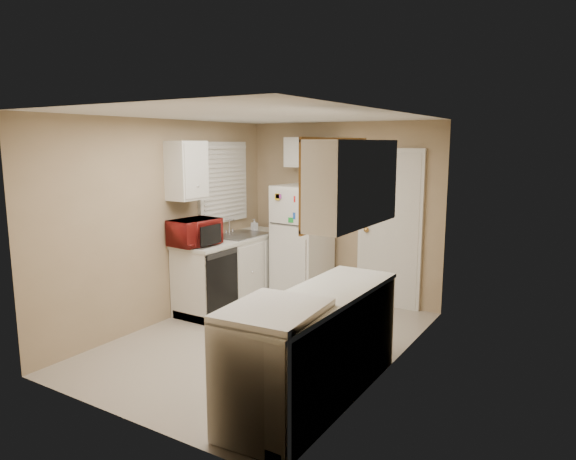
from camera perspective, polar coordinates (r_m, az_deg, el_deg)
The scene contains 19 objects.
floor at distance 5.72m, azimuth -2.69°, elevation -12.16°, with size 3.80×3.80×0.00m, color beige.
ceiling at distance 5.32m, azimuth -2.90°, elevation 12.60°, with size 3.80×3.80×0.00m, color white.
wall_left at distance 6.28m, azimuth -13.38°, elevation 0.92°, with size 3.80×3.80×0.00m, color tan.
wall_right at distance 4.75m, azimuth 11.26°, elevation -1.75°, with size 3.80×3.80×0.00m, color tan.
wall_back at distance 7.02m, azimuth 6.02°, elevation 2.03°, with size 2.80×2.80×0.00m, color tan.
wall_front at distance 4.01m, azimuth -18.39°, elevation -4.20°, with size 2.80×2.80×0.00m, color tan.
left_counter at distance 6.90m, azimuth -6.06°, elevation -4.46°, with size 0.60×1.80×0.90m, color silver.
dishwasher at distance 6.26m, azimuth -7.33°, elevation -5.57°, with size 0.03×0.58×0.72m, color black.
sink at distance 6.93m, azimuth -5.36°, elevation -0.91°, with size 0.54×0.74×0.16m, color gray.
microwave at distance 6.29m, azimuth -10.32°, elevation -0.34°, with size 0.32×0.58×0.38m, color maroon.
soap_bottle at distance 7.26m, azimuth -3.75°, elevation 0.71°, with size 0.07×0.08×0.17m, color silver.
window_blinds at distance 6.99m, azimuth -7.17°, elevation 5.27°, with size 0.10×0.98×1.08m, color silver.
upper_cabinet_left at distance 6.28m, azimuth -11.19°, elevation 6.50°, with size 0.30×0.45×0.70m, color silver.
refrigerator at distance 6.93m, azimuth 1.59°, elevation -1.49°, with size 0.65×0.63×1.57m, color silver.
cabinet_over_fridge at distance 7.01m, azimuth 2.62°, elevation 8.62°, with size 0.70×0.30×0.40m, color silver.
interior_door at distance 6.74m, azimuth 11.20°, elevation 0.04°, with size 0.86×0.06×2.08m, color silver.
right_counter at distance 4.39m, azimuth 3.39°, elevation -12.81°, with size 0.60×2.00×0.90m, color silver.
stove at distance 3.92m, azimuth -1.60°, elevation -15.11°, with size 0.64×0.79×0.97m, color silver.
upper_cabinet_right at distance 4.27m, azimuth 7.27°, elevation 5.21°, with size 0.30×1.20×0.70m, color silver.
Camera 1 is at (3.01, -4.38, 2.13)m, focal length 32.00 mm.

